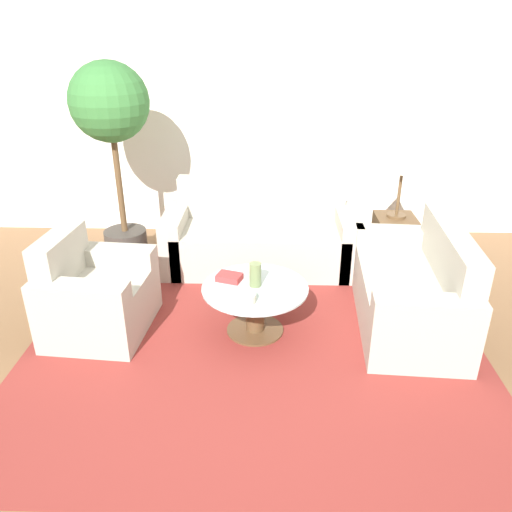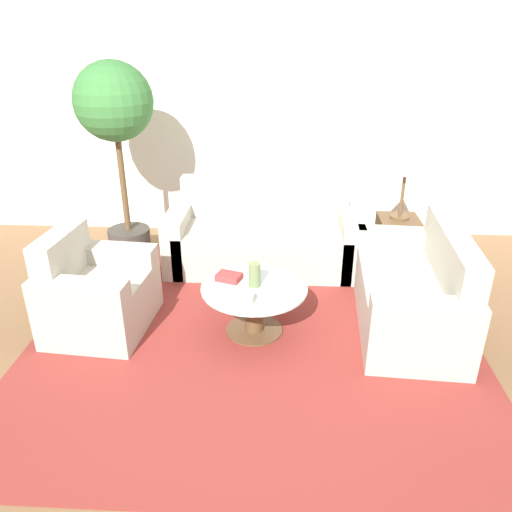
% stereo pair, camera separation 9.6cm
% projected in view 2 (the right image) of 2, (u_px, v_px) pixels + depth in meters
% --- Properties ---
extents(ground_plane, '(14.00, 14.00, 0.00)m').
position_uv_depth(ground_plane, '(242.00, 381.00, 3.46)').
color(ground_plane, brown).
extents(wall_back, '(10.00, 0.06, 2.60)m').
position_uv_depth(wall_back, '(262.00, 119.00, 5.43)').
color(wall_back, white).
rests_on(wall_back, ground_plane).
extents(rug, '(3.46, 3.34, 0.01)m').
position_uv_depth(rug, '(254.00, 330.00, 4.02)').
color(rug, maroon).
rests_on(rug, ground_plane).
extents(sofa_main, '(1.89, 0.79, 0.84)m').
position_uv_depth(sofa_main, '(263.00, 238.00, 5.03)').
color(sofa_main, '#B2AD9E').
rests_on(sofa_main, ground_plane).
extents(armchair, '(0.80, 0.90, 0.81)m').
position_uv_depth(armchair, '(94.00, 295.00, 3.98)').
color(armchair, '#B2AD9E').
rests_on(armchair, ground_plane).
extents(loveseat, '(0.84, 1.51, 0.83)m').
position_uv_depth(loveseat, '(417.00, 294.00, 4.00)').
color(loveseat, '#B2AD9E').
rests_on(loveseat, ground_plane).
extents(coffee_table, '(0.83, 0.83, 0.40)m').
position_uv_depth(coffee_table, '(254.00, 303.00, 3.91)').
color(coffee_table, brown).
rests_on(coffee_table, ground_plane).
extents(side_table, '(0.37, 0.37, 0.58)m').
position_uv_depth(side_table, '(396.00, 246.00, 4.83)').
color(side_table, brown).
rests_on(side_table, ground_plane).
extents(table_lamp, '(0.28, 0.28, 0.69)m').
position_uv_depth(table_lamp, '(407.00, 162.00, 4.48)').
color(table_lamp, brown).
rests_on(table_lamp, side_table).
extents(potted_plant, '(0.74, 0.74, 1.96)m').
position_uv_depth(potted_plant, '(116.00, 122.00, 4.68)').
color(potted_plant, '#3D3833').
rests_on(potted_plant, ground_plane).
extents(vase, '(0.09, 0.09, 0.19)m').
position_uv_depth(vase, '(255.00, 275.00, 3.83)').
color(vase, '#6B7A4C').
rests_on(vase, coffee_table).
extents(bowl, '(0.15, 0.15, 0.07)m').
position_uv_depth(bowl, '(244.00, 298.00, 3.63)').
color(bowl, beige).
rests_on(bowl, coffee_table).
extents(book_stack, '(0.22, 0.19, 0.05)m').
position_uv_depth(book_stack, '(229.00, 277.00, 3.94)').
color(book_stack, '#BC3333').
rests_on(book_stack, coffee_table).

